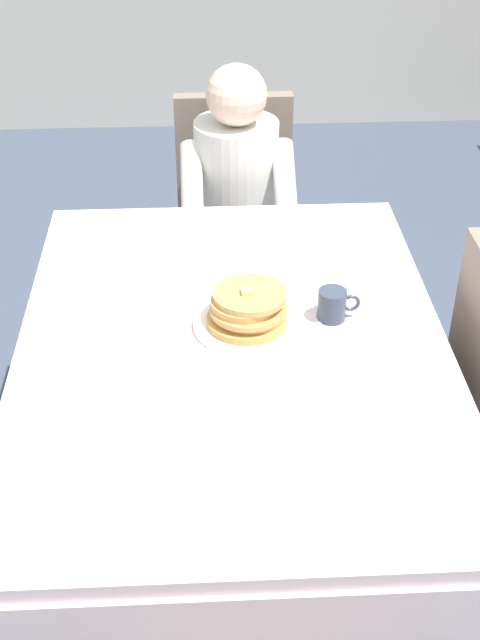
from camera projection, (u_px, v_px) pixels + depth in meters
ground_plane at (234, 536)px, 2.59m from camera, size 14.00×14.00×0.00m
dining_table_main at (233, 368)px, 2.22m from camera, size 1.12×1.52×0.74m
chair_diner at (235, 205)px, 3.25m from camera, size 0.44×0.45×0.93m
diner_person at (237, 191)px, 3.04m from camera, size 0.40×0.43×1.12m
plate_breakfast at (247, 324)px, 2.21m from camera, size 0.28×0.28×0.02m
breakfast_stack at (247, 308)px, 2.19m from camera, size 0.21×0.22×0.10m
cup_coffee at (333, 305)px, 2.23m from camera, size 0.11×0.08×0.08m
syrup_pitcher at (148, 292)px, 2.29m from camera, size 0.08×0.08×0.07m
fork_left_of_plate at (174, 332)px, 2.19m from camera, size 0.02×0.18×0.00m
knife_right_of_plate at (320, 328)px, 2.21m from camera, size 0.02×0.20×0.00m
spoon_near_edge at (236, 403)px, 1.96m from camera, size 0.15×0.05×0.00m
napkin_folded at (120, 371)px, 2.06m from camera, size 0.19×0.15×0.01m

